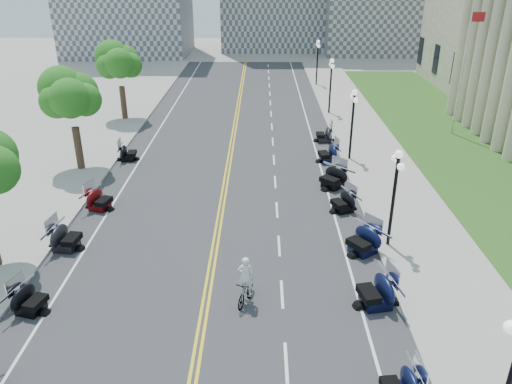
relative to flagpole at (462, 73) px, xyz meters
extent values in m
plane|color=gray|center=(-18.00, -22.00, -5.00)|extent=(160.00, 160.00, 0.00)
cube|color=#333335|center=(-18.00, -12.00, -5.00)|extent=(16.00, 90.00, 0.01)
cube|color=yellow|center=(-18.12, -12.00, -4.99)|extent=(0.12, 90.00, 0.00)
cube|color=yellow|center=(-17.88, -12.00, -4.99)|extent=(0.12, 90.00, 0.00)
cube|color=white|center=(-11.60, -12.00, -4.99)|extent=(0.12, 90.00, 0.00)
cube|color=white|center=(-24.40, -12.00, -4.99)|extent=(0.12, 90.00, 0.00)
cube|color=white|center=(-14.80, -26.00, -4.99)|extent=(0.12, 2.00, 0.00)
cube|color=white|center=(-14.80, -22.00, -4.99)|extent=(0.12, 2.00, 0.00)
cube|color=white|center=(-14.80, -18.00, -4.99)|extent=(0.12, 2.00, 0.00)
cube|color=white|center=(-14.80, -14.00, -4.99)|extent=(0.12, 2.00, 0.00)
cube|color=white|center=(-14.80, -10.00, -4.99)|extent=(0.12, 2.00, 0.00)
cube|color=white|center=(-14.80, -6.00, -4.99)|extent=(0.12, 2.00, 0.00)
cube|color=white|center=(-14.80, -2.00, -4.99)|extent=(0.12, 2.00, 0.00)
cube|color=white|center=(-14.80, 2.00, -4.99)|extent=(0.12, 2.00, 0.00)
cube|color=white|center=(-14.80, 6.00, -4.99)|extent=(0.12, 2.00, 0.00)
cube|color=white|center=(-14.80, 10.00, -4.99)|extent=(0.12, 2.00, 0.00)
cube|color=white|center=(-14.80, 14.00, -4.99)|extent=(0.12, 2.00, 0.00)
cube|color=white|center=(-14.80, 18.00, -4.99)|extent=(0.12, 2.00, 0.00)
cube|color=white|center=(-14.80, 22.00, -4.99)|extent=(0.12, 2.00, 0.00)
cube|color=white|center=(-14.80, 26.00, -4.99)|extent=(0.12, 2.00, 0.00)
cube|color=white|center=(-14.80, 30.00, -4.99)|extent=(0.12, 2.00, 0.00)
cube|color=#9E9991|center=(-7.50, -12.00, -4.92)|extent=(5.00, 90.00, 0.15)
cube|color=#9E9991|center=(-28.50, -12.00, -4.92)|extent=(5.00, 90.00, 0.15)
cube|color=#356023|center=(-0.50, -4.00, -4.95)|extent=(9.00, 60.00, 0.10)
imported|color=#A51414|center=(-16.33, -22.51, -4.44)|extent=(1.05, 1.93, 1.11)
imported|color=silver|center=(-16.33, -22.51, -2.98)|extent=(0.66, 0.43, 1.81)
camera|label=1|loc=(-15.72, -39.51, 7.85)|focal=35.00mm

